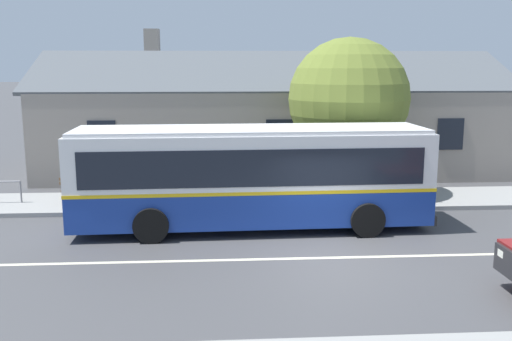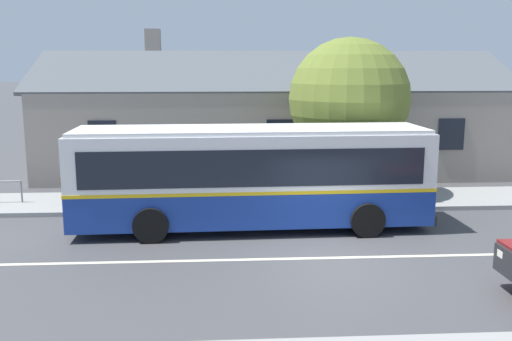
{
  "view_description": "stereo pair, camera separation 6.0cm",
  "coord_description": "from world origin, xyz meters",
  "px_view_note": "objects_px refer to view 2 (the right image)",
  "views": [
    {
      "loc": [
        -2.92,
        -13.83,
        4.91
      ],
      "look_at": [
        -1.82,
        2.96,
        1.76
      ],
      "focal_mm": 40.0,
      "sensor_mm": 36.0,
      "label": 1
    },
    {
      "loc": [
        -2.86,
        -13.83,
        4.91
      ],
      "look_at": [
        -1.82,
        2.96,
        1.76
      ],
      "focal_mm": 40.0,
      "sensor_mm": 36.0,
      "label": 2
    }
  ],
  "objects_px": {
    "transit_bus": "(251,175)",
    "bench_by_building": "(85,191)",
    "bus_stop_sign": "(411,161)",
    "street_tree_primary": "(349,99)",
    "bike_rack": "(5,188)"
  },
  "relations": [
    {
      "from": "transit_bus",
      "to": "bench_by_building",
      "type": "xyz_separation_m",
      "value": [
        -5.65,
        2.91,
        -1.09
      ]
    },
    {
      "from": "bench_by_building",
      "to": "bus_stop_sign",
      "type": "relative_size",
      "value": 0.64
    },
    {
      "from": "transit_bus",
      "to": "bus_stop_sign",
      "type": "relative_size",
      "value": 4.44
    },
    {
      "from": "bench_by_building",
      "to": "street_tree_primary",
      "type": "relative_size",
      "value": 0.26
    },
    {
      "from": "street_tree_primary",
      "to": "bus_stop_sign",
      "type": "bearing_deg",
      "value": -44.39
    },
    {
      "from": "street_tree_primary",
      "to": "bike_rack",
      "type": "distance_m",
      "value": 12.56
    },
    {
      "from": "transit_bus",
      "to": "street_tree_primary",
      "type": "xyz_separation_m",
      "value": [
        3.77,
        3.85,
        2.01
      ]
    },
    {
      "from": "transit_bus",
      "to": "bus_stop_sign",
      "type": "height_order",
      "value": "transit_bus"
    },
    {
      "from": "bench_by_building",
      "to": "bike_rack",
      "type": "height_order",
      "value": "bench_by_building"
    },
    {
      "from": "bench_by_building",
      "to": "street_tree_primary",
      "type": "xyz_separation_m",
      "value": [
        9.42,
        0.94,
        3.09
      ]
    },
    {
      "from": "street_tree_primary",
      "to": "bench_by_building",
      "type": "bearing_deg",
      "value": -174.31
    },
    {
      "from": "bus_stop_sign",
      "to": "bike_rack",
      "type": "bearing_deg",
      "value": 175.88
    },
    {
      "from": "transit_bus",
      "to": "bike_rack",
      "type": "xyz_separation_m",
      "value": [
        -8.41,
        3.1,
        -0.96
      ]
    },
    {
      "from": "bus_stop_sign",
      "to": "bike_rack",
      "type": "distance_m",
      "value": 14.05
    },
    {
      "from": "bike_rack",
      "to": "bus_stop_sign",
      "type": "bearing_deg",
      "value": -4.12
    }
  ]
}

